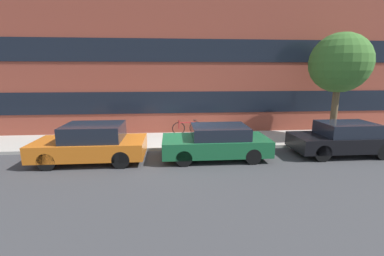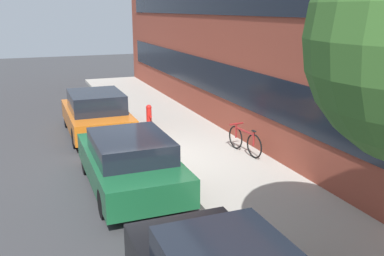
{
  "view_description": "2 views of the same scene",
  "coord_description": "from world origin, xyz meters",
  "views": [
    {
      "loc": [
        -0.48,
        -10.34,
        3.23
      ],
      "look_at": [
        0.41,
        0.35,
        0.88
      ],
      "focal_mm": 24.0,
      "sensor_mm": 36.0,
      "label": 1
    },
    {
      "loc": [
        10.05,
        -3.01,
        3.91
      ],
      "look_at": [
        0.92,
        0.55,
        1.17
      ],
      "focal_mm": 40.0,
      "sensor_mm": 36.0,
      "label": 2
    }
  ],
  "objects": [
    {
      "name": "rowhouse_facade",
      "position": [
        0.0,
        3.23,
        3.89
      ],
      "size": [
        28.0,
        1.02,
        7.77
      ],
      "color": "brown",
      "rests_on": "ground_plane"
    },
    {
      "name": "parked_car_orange",
      "position": [
        -3.39,
        -1.05,
        0.69
      ],
      "size": [
        3.92,
        1.8,
        1.39
      ],
      "rotation": [
        0.0,
        0.0,
        3.14
      ],
      "color": "#D16619",
      "rests_on": "ground_plane"
    },
    {
      "name": "street_tree",
      "position": [
        7.01,
        0.75,
        3.6
      ],
      "size": [
        2.61,
        2.61,
        4.8
      ],
      "color": "brown",
      "rests_on": "sidewalk_strip"
    },
    {
      "name": "sidewalk_strip",
      "position": [
        0.0,
        1.39,
        0.07
      ],
      "size": [
        28.0,
        2.79,
        0.13
      ],
      "color": "#A8A399",
      "rests_on": "ground_plane"
    },
    {
      "name": "parked_car_green",
      "position": [
        1.21,
        -1.05,
        0.63
      ],
      "size": [
        3.98,
        1.78,
        1.26
      ],
      "rotation": [
        0.0,
        0.0,
        3.14
      ],
      "color": "#195B33",
      "rests_on": "ground_plane"
    },
    {
      "name": "parked_car_black",
      "position": [
        6.29,
        -1.05,
        0.65
      ],
      "size": [
        3.88,
        1.65,
        1.3
      ],
      "rotation": [
        0.0,
        0.0,
        3.14
      ],
      "color": "black",
      "rests_on": "ground_plane"
    },
    {
      "name": "bicycle",
      "position": [
        0.32,
        2.3,
        0.5
      ],
      "size": [
        1.52,
        0.44,
        0.74
      ],
      "rotation": [
        0.0,
        0.0,
        3.26
      ],
      "color": "black",
      "rests_on": "sidewalk_strip"
    },
    {
      "name": "ground_plane",
      "position": [
        0.0,
        0.0,
        0.0
      ],
      "size": [
        56.0,
        56.0,
        0.0
      ],
      "primitive_type": "plane",
      "color": "#38383A"
    },
    {
      "name": "fire_hydrant",
      "position": [
        -3.26,
        0.65,
        0.5
      ],
      "size": [
        0.46,
        0.25,
        0.73
      ],
      "color": "red",
      "rests_on": "sidewalk_strip"
    }
  ]
}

